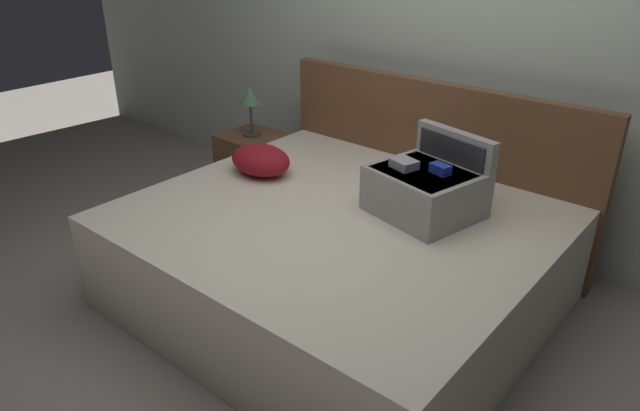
{
  "coord_description": "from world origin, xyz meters",
  "views": [
    {
      "loc": [
        1.65,
        -1.71,
        1.9
      ],
      "look_at": [
        0.0,
        0.26,
        0.64
      ],
      "focal_mm": 32.55,
      "sensor_mm": 36.0,
      "label": 1
    }
  ],
  "objects_px": {
    "hard_case_large": "(426,187)",
    "table_lamp": "(250,98)",
    "pillow_near_headboard": "(261,160)",
    "nightstand": "(254,167)",
    "bed": "(336,259)"
  },
  "relations": [
    {
      "from": "hard_case_large",
      "to": "table_lamp",
      "type": "xyz_separation_m",
      "value": [
        -1.66,
        0.36,
        0.09
      ]
    },
    {
      "from": "pillow_near_headboard",
      "to": "nightstand",
      "type": "xyz_separation_m",
      "value": [
        -0.63,
        0.53,
        -0.38
      ]
    },
    {
      "from": "bed",
      "to": "pillow_near_headboard",
      "type": "xyz_separation_m",
      "value": [
        -0.69,
        0.14,
        0.36
      ]
    },
    {
      "from": "bed",
      "to": "pillow_near_headboard",
      "type": "distance_m",
      "value": 0.79
    },
    {
      "from": "bed",
      "to": "table_lamp",
      "type": "distance_m",
      "value": 1.56
    },
    {
      "from": "hard_case_large",
      "to": "pillow_near_headboard",
      "type": "height_order",
      "value": "hard_case_large"
    },
    {
      "from": "pillow_near_headboard",
      "to": "table_lamp",
      "type": "relative_size",
      "value": 1.11
    },
    {
      "from": "hard_case_large",
      "to": "nightstand",
      "type": "relative_size",
      "value": 1.15
    },
    {
      "from": "bed",
      "to": "pillow_near_headboard",
      "type": "bearing_deg",
      "value": 168.82
    },
    {
      "from": "hard_case_large",
      "to": "pillow_near_headboard",
      "type": "xyz_separation_m",
      "value": [
        -1.03,
        -0.17,
        -0.06
      ]
    },
    {
      "from": "pillow_near_headboard",
      "to": "nightstand",
      "type": "distance_m",
      "value": 0.9
    },
    {
      "from": "bed",
      "to": "nightstand",
      "type": "distance_m",
      "value": 1.48
    },
    {
      "from": "table_lamp",
      "to": "bed",
      "type": "bearing_deg",
      "value": -26.69
    },
    {
      "from": "hard_case_large",
      "to": "table_lamp",
      "type": "bearing_deg",
      "value": -179.4
    },
    {
      "from": "pillow_near_headboard",
      "to": "table_lamp",
      "type": "xyz_separation_m",
      "value": [
        -0.63,
        0.53,
        0.15
      ]
    }
  ]
}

